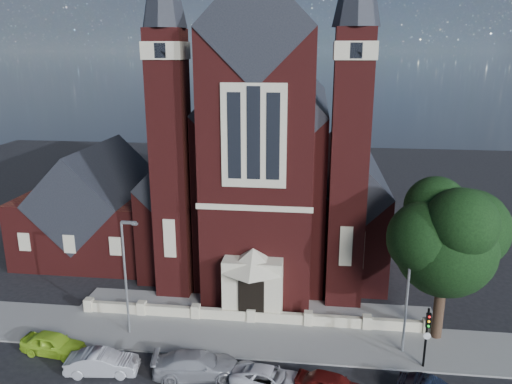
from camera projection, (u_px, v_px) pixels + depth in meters
ground at (264, 271)px, 43.38m from camera, size 120.00×120.00×0.00m
pavement_strip at (247, 337)px, 33.35m from camera, size 60.00×5.00×0.12m
forecourt_paving at (255, 308)px, 37.17m from camera, size 26.00×3.00×0.14m
forecourt_wall at (251, 322)px, 35.26m from camera, size 24.00×0.40×0.90m
church at (273, 160)px, 48.74m from camera, size 20.01×34.90×29.20m
parish_hall at (99, 210)px, 47.02m from camera, size 12.00×12.20×10.24m
street_tree at (449, 242)px, 31.15m from camera, size 6.40×6.60×10.70m
street_lamp_left at (126, 271)px, 32.54m from camera, size 1.16×0.22×8.09m
street_lamp_right at (409, 287)px, 30.45m from camera, size 1.16×0.22×8.09m
traffic_signal at (427, 331)px, 29.39m from camera, size 0.28×0.42×4.00m
car_lime_van at (53, 344)px, 31.42m from camera, size 4.25×2.15×1.39m
car_silver_a at (102, 363)px, 29.48m from camera, size 4.40×1.99×1.40m
car_silver_b at (197, 365)px, 29.21m from camera, size 5.41×2.94×1.49m
car_white_suv at (269, 379)px, 28.14m from camera, size 4.72×2.84×1.23m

